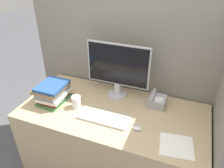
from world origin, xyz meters
TOP-DOWN VIEW (x-y plane):
  - cubicle_panel_rear at (0.00, 0.83)m, footprint 2.01×0.04m
  - cubicle_panel_right at (0.84, 0.42)m, footprint 0.04×0.85m
  - desk at (0.00, 0.39)m, footprint 1.61×0.79m
  - monitor at (-0.04, 0.63)m, footprint 0.58×0.18m
  - keyboard at (-0.03, 0.26)m, footprint 0.42×0.16m
  - mouse at (0.26, 0.24)m, footprint 0.07×0.05m
  - coffee_cup at (-0.32, 0.32)m, footprint 0.08×0.08m
  - book_stack at (-0.56, 0.33)m, footprint 0.25×0.30m
  - desk_telephone at (0.34, 0.61)m, footprint 0.15×0.18m
  - paper_pile at (0.57, 0.17)m, footprint 0.26×0.25m

SIDE VIEW (x-z plane):
  - desk at x=0.00m, z-range 0.00..0.72m
  - paper_pile at x=0.57m, z-range 0.72..0.73m
  - keyboard at x=-0.03m, z-range 0.72..0.74m
  - mouse at x=0.26m, z-range 0.72..0.75m
  - desk_telephone at x=0.34m, z-range 0.71..0.83m
  - coffee_cup at x=-0.32m, z-range 0.72..0.83m
  - book_stack at x=-0.56m, z-range 0.73..0.90m
  - cubicle_panel_rear at x=0.00m, z-range 0.00..1.75m
  - cubicle_panel_right at x=0.84m, z-range 0.00..1.75m
  - monitor at x=-0.04m, z-range 0.74..1.25m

